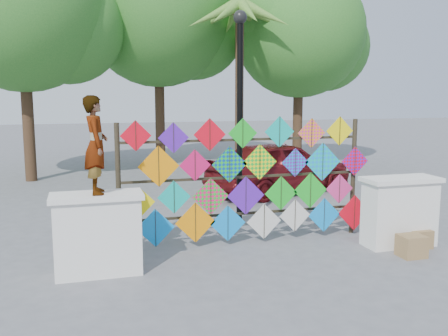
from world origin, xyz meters
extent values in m
plane|color=slate|center=(0.00, 0.00, 0.00)|extent=(80.00, 80.00, 0.00)
cube|color=white|center=(-2.70, -0.20, 0.60)|extent=(1.30, 0.55, 1.20)
cube|color=white|center=(-2.70, -0.20, 1.24)|extent=(1.40, 0.65, 0.08)
cube|color=white|center=(2.70, -0.20, 0.60)|extent=(1.30, 0.55, 1.20)
cube|color=white|center=(2.70, -0.20, 1.24)|extent=(1.40, 0.65, 0.08)
cylinder|color=#2B2518|center=(-2.30, 0.80, 1.15)|extent=(0.09, 0.09, 2.30)
cylinder|color=#2B2518|center=(2.30, 0.80, 1.15)|extent=(0.09, 0.09, 2.30)
cube|color=#2B2518|center=(0.00, 0.80, 0.55)|extent=(4.60, 0.04, 0.04)
cube|color=#2B2518|center=(0.00, 0.80, 1.25)|extent=(4.60, 0.04, 0.04)
cube|color=#2B2518|center=(0.00, 0.80, 1.95)|extent=(4.60, 0.04, 0.04)
cube|color=red|center=(-1.99, 0.74, 2.07)|extent=(0.54, 0.01, 0.54)
cube|color=#2B2518|center=(-1.99, 0.73, 2.07)|extent=(0.01, 0.01, 0.53)
cube|color=#5518B6|center=(-1.33, 0.74, 2.02)|extent=(0.55, 0.01, 0.55)
cube|color=#2B2518|center=(-1.33, 0.73, 2.02)|extent=(0.01, 0.01, 0.54)
cube|color=red|center=(-0.67, 0.74, 2.06)|extent=(0.59, 0.01, 0.59)
cube|color=#2B2518|center=(-0.67, 0.73, 2.06)|extent=(0.01, 0.01, 0.58)
cube|color=green|center=(-0.04, 0.74, 2.07)|extent=(0.55, 0.01, 0.55)
cube|color=#2B2518|center=(-0.04, 0.73, 2.07)|extent=(0.01, 0.01, 0.54)
cube|color=#0BB3A3|center=(0.68, 0.74, 2.09)|extent=(0.59, 0.01, 0.59)
cube|color=#2B2518|center=(0.68, 0.73, 2.09)|extent=(0.01, 0.01, 0.58)
cube|color=#E2317E|center=(1.34, 0.74, 2.05)|extent=(0.57, 0.01, 0.57)
cube|color=#2B2518|center=(1.34, 0.73, 2.05)|extent=(0.01, 0.01, 0.56)
cube|color=yellow|center=(1.93, 0.74, 2.07)|extent=(0.57, 0.01, 0.57)
cube|color=#2B2518|center=(1.93, 0.73, 2.07)|extent=(0.01, 0.01, 0.56)
cube|color=orange|center=(-1.60, 0.70, 1.53)|extent=(0.73, 0.01, 0.73)
cube|color=#2B2518|center=(-1.60, 0.69, 1.53)|extent=(0.01, 0.01, 0.72)
cube|color=#D61457|center=(-0.95, 0.70, 1.52)|extent=(0.58, 0.01, 0.58)
cube|color=#2B2518|center=(-0.95, 0.69, 1.52)|extent=(0.01, 0.01, 0.57)
cube|color=green|center=(-0.31, 0.70, 1.51)|extent=(0.67, 0.01, 0.67)
cube|color=#2B2518|center=(-0.31, 0.69, 1.51)|extent=(0.01, 0.01, 0.66)
cube|color=green|center=(0.28, 0.70, 1.53)|extent=(0.67, 0.01, 0.67)
cube|color=#2B2518|center=(0.28, 0.69, 1.53)|extent=(0.01, 0.01, 0.66)
cube|color=#0A87E9|center=(0.99, 0.70, 1.50)|extent=(0.55, 0.01, 0.55)
cube|color=#2B2518|center=(0.99, 0.69, 1.50)|extent=(0.01, 0.01, 0.54)
cube|color=#0BB3A3|center=(1.57, 0.70, 1.49)|extent=(0.75, 0.01, 0.75)
cube|color=#2B2518|center=(1.57, 0.69, 1.49)|extent=(0.01, 0.01, 0.73)
cube|color=#5518B6|center=(2.26, 0.70, 1.47)|extent=(0.58, 0.01, 0.58)
cube|color=#2B2518|center=(2.26, 0.69, 1.47)|extent=(0.01, 0.01, 0.57)
cube|color=yellow|center=(-1.96, 0.66, 0.91)|extent=(0.56, 0.01, 0.56)
cube|color=#2B2518|center=(-1.96, 0.65, 0.91)|extent=(0.01, 0.01, 0.55)
cube|color=#0BB3A3|center=(-1.35, 0.66, 0.97)|extent=(0.60, 0.01, 0.60)
cube|color=#2B2518|center=(-1.35, 0.65, 0.97)|extent=(0.01, 0.01, 0.59)
cube|color=green|center=(-0.67, 0.66, 0.95)|extent=(0.68, 0.01, 0.68)
cube|color=#2B2518|center=(-0.67, 0.65, 0.95)|extent=(0.01, 0.01, 0.67)
cube|color=#5518B6|center=(0.00, 0.66, 0.92)|extent=(0.72, 0.01, 0.72)
cube|color=#2B2518|center=(0.00, 0.65, 0.92)|extent=(0.01, 0.01, 0.71)
cube|color=green|center=(0.70, 0.66, 0.93)|extent=(0.65, 0.01, 0.65)
cube|color=#2B2518|center=(0.70, 0.65, 0.93)|extent=(0.01, 0.01, 0.64)
cube|color=green|center=(1.30, 0.66, 0.95)|extent=(0.70, 0.01, 0.70)
cube|color=#2B2518|center=(1.30, 0.65, 0.95)|extent=(0.01, 0.01, 0.68)
cube|color=#E2317E|center=(1.92, 0.66, 0.95)|extent=(0.58, 0.01, 0.58)
cube|color=#2B2518|center=(1.92, 0.65, 0.95)|extent=(0.01, 0.01, 0.57)
cube|color=#0A87E9|center=(-1.69, 0.62, 0.44)|extent=(0.69, 0.01, 0.69)
cube|color=#2B2518|center=(-1.69, 0.61, 0.44)|extent=(0.01, 0.01, 0.68)
cube|color=orange|center=(-0.97, 0.62, 0.49)|extent=(0.75, 0.01, 0.75)
cube|color=#2B2518|center=(-0.97, 0.61, 0.49)|extent=(0.01, 0.01, 0.73)
cube|color=#0A87E9|center=(-0.36, 0.62, 0.43)|extent=(0.68, 0.01, 0.68)
cube|color=#2B2518|center=(-0.36, 0.61, 0.43)|extent=(0.01, 0.01, 0.66)
cube|color=silver|center=(0.35, 0.62, 0.41)|extent=(0.68, 0.01, 0.68)
cube|color=#2B2518|center=(0.35, 0.61, 0.41)|extent=(0.01, 0.01, 0.67)
cube|color=silver|center=(0.98, 0.62, 0.49)|extent=(0.63, 0.01, 0.63)
cube|color=#2B2518|center=(0.98, 0.61, 0.49)|extent=(0.01, 0.01, 0.61)
cube|color=#0A87E9|center=(1.59, 0.62, 0.46)|extent=(0.67, 0.01, 0.67)
cube|color=#2B2518|center=(1.59, 0.61, 0.46)|extent=(0.01, 0.01, 0.66)
cube|color=red|center=(2.25, 0.62, 0.46)|extent=(0.71, 0.01, 0.71)
cube|color=#2B2518|center=(2.25, 0.61, 0.46)|extent=(0.01, 0.01, 0.70)
cylinder|color=#4D3121|center=(-4.50, 9.00, 1.93)|extent=(0.36, 0.36, 3.85)
sphere|color=#266B21|center=(-4.50, 9.00, 5.41)|extent=(5.20, 5.20, 5.20)
sphere|color=#266B21|center=(-3.20, 9.30, 4.89)|extent=(3.64, 3.64, 3.64)
cylinder|color=#4D3121|center=(0.00, 11.00, 2.06)|extent=(0.36, 0.36, 4.12)
sphere|color=#266B21|center=(0.00, 11.00, 5.80)|extent=(5.60, 5.60, 5.60)
sphere|color=#266B21|center=(1.40, 11.30, 5.25)|extent=(3.92, 3.92, 3.92)
cylinder|color=#4D3121|center=(5.00, 9.50, 1.79)|extent=(0.36, 0.36, 3.58)
sphere|color=#266B21|center=(5.00, 9.50, 5.02)|extent=(4.80, 4.80, 4.80)
sphere|color=#266B21|center=(6.20, 9.80, 4.54)|extent=(3.36, 3.36, 3.36)
sphere|color=#266B21|center=(4.04, 9.30, 5.50)|extent=(3.12, 3.12, 3.12)
cylinder|color=#4D3121|center=(2.20, 8.00, 2.75)|extent=(0.28, 0.28, 5.50)
sphere|color=#4D3121|center=(2.20, 8.00, 5.50)|extent=(0.60, 0.60, 0.60)
cone|color=#417D29|center=(3.10, 8.00, 5.25)|extent=(1.82, 0.44, 1.16)
cone|color=#417D29|center=(2.84, 8.64, 5.25)|extent=(1.60, 1.60, 1.16)
cone|color=#417D29|center=(2.20, 8.90, 5.25)|extent=(0.44, 1.82, 1.16)
cone|color=#417D29|center=(1.56, 8.64, 5.25)|extent=(1.60, 1.60, 1.16)
cone|color=#417D29|center=(1.30, 8.00, 5.25)|extent=(1.82, 0.44, 1.16)
cone|color=#417D29|center=(1.56, 7.36, 5.25)|extent=(1.60, 1.60, 1.16)
cone|color=#417D29|center=(2.20, 7.10, 5.25)|extent=(0.44, 1.82, 1.16)
cone|color=#417D29|center=(2.84, 7.36, 5.25)|extent=(1.60, 1.60, 1.16)
imported|color=#99999E|center=(-2.68, -0.20, 2.03)|extent=(0.36, 0.54, 1.49)
imported|color=maroon|center=(2.45, 5.02, 0.74)|extent=(4.70, 3.05, 1.49)
cylinder|color=black|center=(0.30, 2.00, 2.10)|extent=(0.12, 0.12, 4.20)
sphere|color=black|center=(0.30, 2.00, 4.32)|extent=(0.28, 0.28, 0.28)
cube|color=#9A814A|center=(2.52, -0.83, 0.19)|extent=(0.43, 0.38, 0.38)
cube|color=#9A814A|center=(2.98, -0.41, 0.17)|extent=(0.40, 0.37, 0.34)
camera|label=1|loc=(-2.87, -7.93, 2.81)|focal=40.00mm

